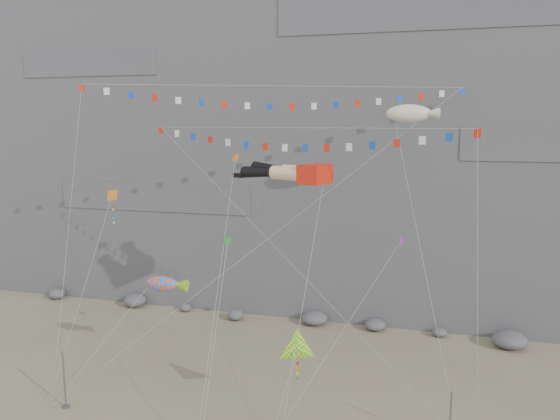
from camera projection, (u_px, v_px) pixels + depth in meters
name	position (u px, v px, depth m)	size (l,w,h in m)	color
ground	(265.00, 410.00, 38.25)	(120.00, 120.00, 0.00)	gray
cliff	(342.00, 79.00, 64.73)	(80.00, 28.00, 50.00)	slate
talus_boulders	(314.00, 318.00, 54.33)	(60.00, 3.00, 1.20)	slate
anchor_pole_left	(64.00, 380.00, 38.16)	(0.12, 0.12, 4.23)	slate
legs_kite	(290.00, 173.00, 41.43)	(8.25, 17.49, 21.46)	red
flag_banner_upper	(281.00, 86.00, 44.86)	(29.14, 20.28, 29.77)	red
flag_banner_lower	(295.00, 128.00, 39.96)	(25.66, 10.58, 24.65)	red
harlequin_kite	(112.00, 196.00, 41.79)	(3.29, 6.54, 15.59)	red
fish_windsock	(162.00, 284.00, 41.26)	(7.80, 6.57, 11.41)	#FF4E0D
delta_kite	(298.00, 349.00, 34.71)	(2.61, 6.33, 8.08)	yellow
blimp_windsock	(409.00, 114.00, 43.84)	(6.81, 15.32, 25.37)	beige
small_kite_a	(235.00, 161.00, 43.31)	(3.03, 14.93, 22.39)	orange
small_kite_b	(398.00, 246.00, 40.38)	(7.71, 11.70, 17.30)	purple
small_kite_c	(227.00, 244.00, 39.35)	(2.19, 10.11, 14.86)	green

